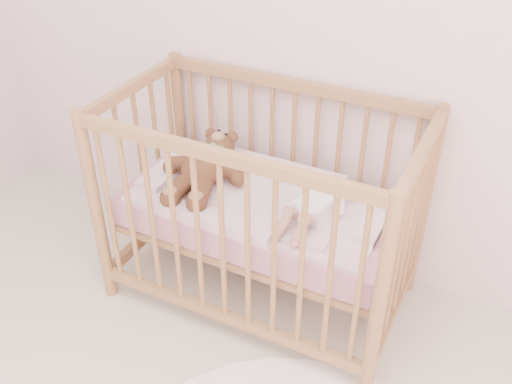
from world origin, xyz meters
The scene contains 5 objects.
crib centered at (-0.12, 1.60, 0.50)m, with size 1.36×0.76×1.00m, color #A46D45, non-canonical shape.
mattress centered at (-0.12, 1.60, 0.49)m, with size 1.22×0.62×0.13m, color #C37998.
blanket centered at (-0.12, 1.60, 0.56)m, with size 1.10×0.58×0.06m, color pink, non-canonical shape.
baby centered at (0.14, 1.58, 0.64)m, with size 0.24×0.49×0.12m, color white, non-canonical shape.
teddy_bear centered at (-0.40, 1.58, 0.65)m, with size 0.41×0.59×0.16m, color brown, non-canonical shape.
Camera 1 is at (0.79, -0.27, 2.00)m, focal length 40.00 mm.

